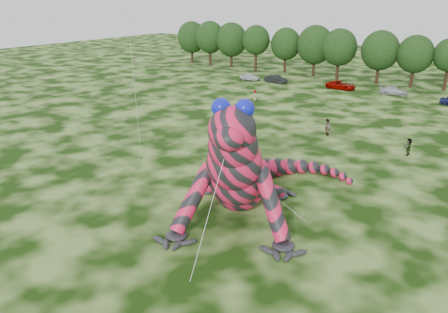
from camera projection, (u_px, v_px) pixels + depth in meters
ground at (281, 230)px, 30.01m from camera, size 240.00×240.00×0.00m
inflatable_gecko at (242, 147)px, 32.18m from camera, size 21.96×23.43×9.31m
tree_0 at (192, 42)px, 103.11m from camera, size 6.91×6.22×9.51m
tree_1 at (210, 43)px, 98.85m from camera, size 6.74×6.07×9.81m
tree_2 at (231, 45)px, 96.60m from camera, size 7.04×6.34×9.64m
tree_3 at (256, 48)px, 91.45m from camera, size 5.81×5.23×9.44m
tree_4 at (286, 50)px, 89.57m from camera, size 6.22×5.60×9.06m
tree_5 at (315, 51)px, 85.78m from camera, size 7.16×6.44×9.80m
tree_6 at (339, 55)px, 81.52m from camera, size 6.52×5.86×9.49m
tree_7 at (379, 58)px, 77.65m from camera, size 6.68×6.01×9.48m
tree_8 at (414, 62)px, 74.78m from camera, size 6.14×5.53×8.94m
tree_9 at (448, 65)px, 72.30m from camera, size 5.27×4.74×8.68m
car_0 at (250, 77)px, 82.52m from camera, size 3.96×1.98×1.29m
car_1 at (276, 79)px, 79.99m from camera, size 4.38×1.80×1.41m
car_2 at (341, 85)px, 74.60m from camera, size 5.19×2.62×1.41m
car_3 at (394, 91)px, 70.44m from camera, size 4.68×2.53×1.29m
spectator_4 at (255, 95)px, 66.40m from camera, size 0.96×0.92×1.65m
spectator_5 at (408, 147)px, 43.76m from camera, size 0.73×1.68×1.76m
spectator_1 at (327, 128)px, 49.82m from camera, size 1.11×1.16×1.88m
spectator_0 at (327, 126)px, 50.57m from camera, size 0.60×0.75×1.79m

